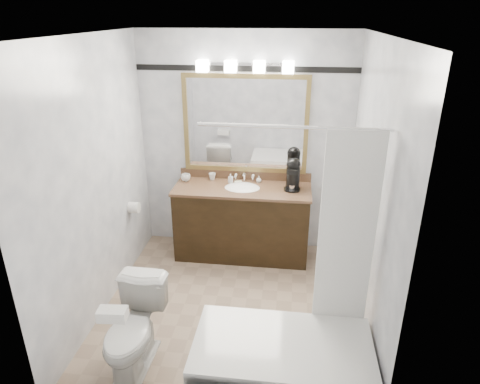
{
  "coord_description": "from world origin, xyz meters",
  "views": [
    {
      "loc": [
        0.52,
        -3.36,
        2.67
      ],
      "look_at": [
        0.06,
        0.35,
        1.08
      ],
      "focal_mm": 32.0,
      "sensor_mm": 36.0,
      "label": 1
    }
  ],
  "objects": [
    {
      "name": "room",
      "position": [
        0.0,
        0.0,
        1.25
      ],
      "size": [
        2.42,
        2.62,
        2.52
      ],
      "color": "tan",
      "rests_on": "ground"
    },
    {
      "name": "vanity",
      "position": [
        0.0,
        1.02,
        0.44
      ],
      "size": [
        1.53,
        0.58,
        0.97
      ],
      "color": "black",
      "rests_on": "ground"
    },
    {
      "name": "mirror",
      "position": [
        0.0,
        1.28,
        1.5
      ],
      "size": [
        1.4,
        0.04,
        1.1
      ],
      "color": "olive",
      "rests_on": "room"
    },
    {
      "name": "vanity_light_bar",
      "position": [
        0.0,
        1.23,
        2.13
      ],
      "size": [
        1.02,
        0.14,
        0.12
      ],
      "color": "silver",
      "rests_on": "room"
    },
    {
      "name": "accent_stripe",
      "position": [
        0.0,
        1.29,
        2.1
      ],
      "size": [
        2.4,
        0.01,
        0.06
      ],
      "primitive_type": "cube",
      "color": "black",
      "rests_on": "room"
    },
    {
      "name": "bathtub",
      "position": [
        0.55,
        -0.9,
        0.28
      ],
      "size": [
        1.3,
        0.75,
        1.96
      ],
      "color": "white",
      "rests_on": "ground"
    },
    {
      "name": "tp_roll",
      "position": [
        -1.14,
        0.66,
        0.7
      ],
      "size": [
        0.11,
        0.12,
        0.12
      ],
      "primitive_type": "cylinder",
      "rotation": [
        0.0,
        1.57,
        0.0
      ],
      "color": "white",
      "rests_on": "room"
    },
    {
      "name": "toilet",
      "position": [
        -0.64,
        -0.82,
        0.36
      ],
      "size": [
        0.42,
        0.71,
        0.71
      ],
      "primitive_type": "imported",
      "rotation": [
        0.0,
        0.0,
        -0.03
      ],
      "color": "white",
      "rests_on": "ground"
    },
    {
      "name": "tissue_box",
      "position": [
        -0.64,
        -1.12,
        0.75
      ],
      "size": [
        0.21,
        0.12,
        0.08
      ],
      "primitive_type": "cube",
      "rotation": [
        0.0,
        0.0,
        0.08
      ],
      "color": "white",
      "rests_on": "toilet"
    },
    {
      "name": "coffee_maker",
      "position": [
        0.55,
        1.06,
        1.03
      ],
      "size": [
        0.18,
        0.23,
        0.35
      ],
      "rotation": [
        0.0,
        0.0,
        -0.08
      ],
      "color": "black",
      "rests_on": "vanity"
    },
    {
      "name": "cup_left",
      "position": [
        -0.67,
        1.13,
        0.89
      ],
      "size": [
        0.13,
        0.13,
        0.08
      ],
      "primitive_type": "imported",
      "rotation": [
        0.0,
        0.0,
        0.32
      ],
      "color": "white",
      "rests_on": "vanity"
    },
    {
      "name": "cup_right",
      "position": [
        -0.38,
        1.21,
        0.89
      ],
      "size": [
        0.09,
        0.09,
        0.08
      ],
      "primitive_type": "imported",
      "rotation": [
        0.0,
        0.0,
        -0.14
      ],
      "color": "white",
      "rests_on": "vanity"
    },
    {
      "name": "soap_bottle_a",
      "position": [
        -0.15,
        1.15,
        0.9
      ],
      "size": [
        0.05,
        0.05,
        0.1
      ],
      "primitive_type": "imported",
      "rotation": [
        0.0,
        0.0,
        -0.1
      ],
      "color": "white",
      "rests_on": "vanity"
    },
    {
      "name": "soap_bottle_b",
      "position": [
        0.17,
        1.2,
        0.89
      ],
      "size": [
        0.07,
        0.07,
        0.08
      ],
      "primitive_type": "imported",
      "rotation": [
        0.0,
        0.0,
        -0.16
      ],
      "color": "white",
      "rests_on": "vanity"
    },
    {
      "name": "soap_bar",
      "position": [
        -0.06,
        1.13,
        0.86
      ],
      "size": [
        0.09,
        0.07,
        0.03
      ],
      "primitive_type": "cube",
      "rotation": [
        0.0,
        0.0,
        0.35
      ],
      "color": "beige",
      "rests_on": "vanity"
    }
  ]
}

